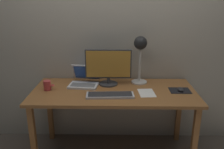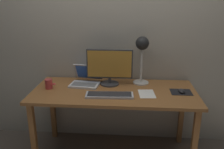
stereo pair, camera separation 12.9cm
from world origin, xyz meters
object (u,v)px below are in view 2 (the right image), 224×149
Objects in this scene: desk_lamp at (142,50)px; coffee_mug at (49,84)px; laptop at (86,78)px; monitor at (110,66)px; keyboard_main at (110,95)px; mouse at (182,91)px.

desk_lamp reaches higher than coffee_mug.
desk_lamp is (0.57, 0.06, 0.30)m from laptop.
desk_lamp is at bearing 10.61° from monitor.
keyboard_main is at bearing -13.37° from coffee_mug.
monitor is at bearing -169.39° from desk_lamp.
keyboard_main is 0.64m from coffee_mug.
laptop reaches higher than coffee_mug.
laptop reaches higher than keyboard_main.
monitor is 4.37× the size of coffee_mug.
mouse is at bearing -0.65° from coffee_mug.
keyboard_main is 4.65× the size of mouse.
desk_lamp reaches higher than laptop.
desk_lamp is (0.30, 0.37, 0.35)m from keyboard_main.
coffee_mug is at bearing 166.63° from keyboard_main.
monitor is 4.91× the size of mouse.
keyboard_main is at bearing -129.24° from desk_lamp.
monitor reaches higher than keyboard_main.
coffee_mug is at bearing -154.55° from laptop.
laptop is 0.38m from coffee_mug.
mouse is at bearing -10.67° from laptop.
keyboard_main is 4.15× the size of coffee_mug.
desk_lamp is at bearing 50.76° from keyboard_main.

